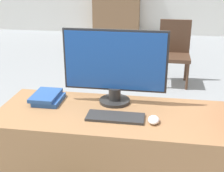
% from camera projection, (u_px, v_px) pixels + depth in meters
% --- Properties ---
extents(desk, '(1.47, 0.58, 0.76)m').
position_uv_depth(desk, '(115.00, 165.00, 2.05)').
color(desk, '#9E7047').
rests_on(desk, ground_plane).
extents(monitor, '(0.67, 0.20, 0.48)m').
position_uv_depth(monitor, '(115.00, 66.00, 1.98)').
color(monitor, '#282828').
rests_on(monitor, desk).
extents(keyboard, '(0.34, 0.13, 0.02)m').
position_uv_depth(keyboard, '(115.00, 117.00, 1.85)').
color(keyboard, '#2D2D2D').
rests_on(keyboard, desk).
extents(mouse, '(0.07, 0.10, 0.04)m').
position_uv_depth(mouse, '(154.00, 120.00, 1.79)').
color(mouse, white).
rests_on(mouse, desk).
extents(book_stack, '(0.19, 0.24, 0.05)m').
position_uv_depth(book_stack, '(47.00, 98.00, 2.07)').
color(book_stack, '#285199').
rests_on(book_stack, desk).
extents(far_chair, '(0.44, 0.44, 0.90)m').
position_uv_depth(far_chair, '(174.00, 50.00, 4.44)').
color(far_chair, '#4C3323').
rests_on(far_chair, ground_plane).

